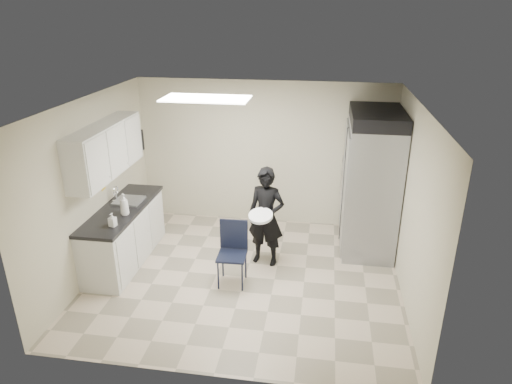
% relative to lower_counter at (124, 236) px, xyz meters
% --- Properties ---
extents(floor, '(4.50, 4.50, 0.00)m').
position_rel_lower_counter_xyz_m(floor, '(1.95, -0.20, -0.43)').
color(floor, '#C0AD97').
rests_on(floor, ground).
extents(ceiling, '(4.50, 4.50, 0.00)m').
position_rel_lower_counter_xyz_m(ceiling, '(1.95, -0.20, 2.17)').
color(ceiling, silver).
rests_on(ceiling, back_wall).
extents(back_wall, '(4.50, 0.00, 4.50)m').
position_rel_lower_counter_xyz_m(back_wall, '(1.95, 1.80, 0.87)').
color(back_wall, '#BCB69B').
rests_on(back_wall, floor).
extents(left_wall, '(0.00, 4.00, 4.00)m').
position_rel_lower_counter_xyz_m(left_wall, '(-0.30, -0.20, 0.87)').
color(left_wall, '#BCB69B').
rests_on(left_wall, floor).
extents(right_wall, '(0.00, 4.00, 4.00)m').
position_rel_lower_counter_xyz_m(right_wall, '(4.20, -0.20, 0.87)').
color(right_wall, '#BCB69B').
rests_on(right_wall, floor).
extents(ceiling_panel, '(1.20, 0.60, 0.02)m').
position_rel_lower_counter_xyz_m(ceiling_panel, '(1.35, 0.20, 2.14)').
color(ceiling_panel, white).
rests_on(ceiling_panel, ceiling).
extents(lower_counter, '(0.60, 1.90, 0.86)m').
position_rel_lower_counter_xyz_m(lower_counter, '(0.00, 0.00, 0.00)').
color(lower_counter, silver).
rests_on(lower_counter, floor).
extents(countertop, '(0.64, 1.95, 0.05)m').
position_rel_lower_counter_xyz_m(countertop, '(0.00, 0.00, 0.46)').
color(countertop, black).
rests_on(countertop, lower_counter).
extents(sink, '(0.42, 0.40, 0.14)m').
position_rel_lower_counter_xyz_m(sink, '(0.02, 0.25, 0.44)').
color(sink, gray).
rests_on(sink, countertop).
extents(faucet, '(0.02, 0.02, 0.24)m').
position_rel_lower_counter_xyz_m(faucet, '(-0.18, 0.25, 0.59)').
color(faucet, silver).
rests_on(faucet, countertop).
extents(upper_cabinets, '(0.35, 1.80, 0.75)m').
position_rel_lower_counter_xyz_m(upper_cabinets, '(-0.13, 0.00, 1.40)').
color(upper_cabinets, silver).
rests_on(upper_cabinets, left_wall).
extents(towel_dispenser, '(0.22, 0.30, 0.35)m').
position_rel_lower_counter_xyz_m(towel_dispenser, '(-0.19, 1.15, 1.19)').
color(towel_dispenser, black).
rests_on(towel_dispenser, left_wall).
extents(notice_sticker_left, '(0.00, 0.12, 0.07)m').
position_rel_lower_counter_xyz_m(notice_sticker_left, '(-0.29, -0.10, 0.79)').
color(notice_sticker_left, yellow).
rests_on(notice_sticker_left, left_wall).
extents(notice_sticker_right, '(0.00, 0.12, 0.07)m').
position_rel_lower_counter_xyz_m(notice_sticker_right, '(-0.29, 0.10, 0.75)').
color(notice_sticker_right, yellow).
rests_on(notice_sticker_right, left_wall).
extents(commercial_fridge, '(0.80, 1.35, 2.10)m').
position_rel_lower_counter_xyz_m(commercial_fridge, '(3.78, 1.07, 0.62)').
color(commercial_fridge, gray).
rests_on(commercial_fridge, floor).
extents(fridge_compressor, '(0.80, 1.35, 0.20)m').
position_rel_lower_counter_xyz_m(fridge_compressor, '(3.78, 1.07, 1.77)').
color(fridge_compressor, black).
rests_on(fridge_compressor, commercial_fridge).
extents(folding_chair, '(0.42, 0.42, 0.91)m').
position_rel_lower_counter_xyz_m(folding_chair, '(1.79, -0.39, 0.02)').
color(folding_chair, black).
rests_on(folding_chair, floor).
extents(man_tuxedo, '(0.64, 0.49, 1.56)m').
position_rel_lower_counter_xyz_m(man_tuxedo, '(2.19, 0.29, 0.35)').
color(man_tuxedo, black).
rests_on(man_tuxedo, floor).
extents(bucket_lid, '(0.42, 0.42, 0.04)m').
position_rel_lower_counter_xyz_m(bucket_lid, '(2.14, 0.04, 0.48)').
color(bucket_lid, white).
rests_on(bucket_lid, man_tuxedo).
extents(soap_bottle_a, '(0.18, 0.18, 0.33)m').
position_rel_lower_counter_xyz_m(soap_bottle_a, '(0.17, -0.22, 0.64)').
color(soap_bottle_a, white).
rests_on(soap_bottle_a, countertop).
extents(soap_bottle_b, '(0.10, 0.11, 0.20)m').
position_rel_lower_counter_xyz_m(soap_bottle_b, '(0.16, -0.60, 0.58)').
color(soap_bottle_b, '#B9BBC6').
rests_on(soap_bottle_b, countertop).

